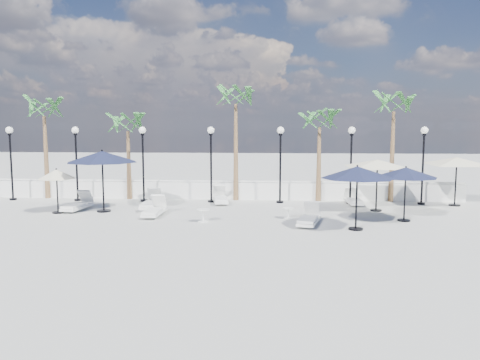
# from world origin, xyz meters

# --- Properties ---
(ground) EXTENTS (100.00, 100.00, 0.00)m
(ground) POSITION_xyz_m (0.00, 0.00, 0.00)
(ground) COLOR #A4A49F
(ground) RESTS_ON ground
(balustrade) EXTENTS (26.00, 0.30, 1.01)m
(balustrade) POSITION_xyz_m (0.00, 7.50, 0.47)
(balustrade) COLOR silver
(balustrade) RESTS_ON ground
(lamppost_0) EXTENTS (0.36, 0.36, 3.84)m
(lamppost_0) POSITION_xyz_m (-10.50, 6.50, 2.49)
(lamppost_0) COLOR black
(lamppost_0) RESTS_ON ground
(lamppost_1) EXTENTS (0.36, 0.36, 3.84)m
(lamppost_1) POSITION_xyz_m (-7.00, 6.50, 2.49)
(lamppost_1) COLOR black
(lamppost_1) RESTS_ON ground
(lamppost_2) EXTENTS (0.36, 0.36, 3.84)m
(lamppost_2) POSITION_xyz_m (-3.50, 6.50, 2.49)
(lamppost_2) COLOR black
(lamppost_2) RESTS_ON ground
(lamppost_3) EXTENTS (0.36, 0.36, 3.84)m
(lamppost_3) POSITION_xyz_m (0.00, 6.50, 2.49)
(lamppost_3) COLOR black
(lamppost_3) RESTS_ON ground
(lamppost_4) EXTENTS (0.36, 0.36, 3.84)m
(lamppost_4) POSITION_xyz_m (3.50, 6.50, 2.49)
(lamppost_4) COLOR black
(lamppost_4) RESTS_ON ground
(lamppost_5) EXTENTS (0.36, 0.36, 3.84)m
(lamppost_5) POSITION_xyz_m (7.00, 6.50, 2.49)
(lamppost_5) COLOR black
(lamppost_5) RESTS_ON ground
(lamppost_6) EXTENTS (0.36, 0.36, 3.84)m
(lamppost_6) POSITION_xyz_m (10.50, 6.50, 2.49)
(lamppost_6) COLOR black
(lamppost_6) RESTS_ON ground
(palm_0) EXTENTS (2.60, 2.60, 5.50)m
(palm_0) POSITION_xyz_m (-9.00, 7.30, 4.53)
(palm_0) COLOR brown
(palm_0) RESTS_ON ground
(palm_1) EXTENTS (2.60, 2.60, 4.70)m
(palm_1) POSITION_xyz_m (-4.50, 7.30, 3.75)
(palm_1) COLOR brown
(palm_1) RESTS_ON ground
(palm_2) EXTENTS (2.60, 2.60, 6.10)m
(palm_2) POSITION_xyz_m (1.20, 7.30, 5.12)
(palm_2) COLOR brown
(palm_2) RESTS_ON ground
(palm_3) EXTENTS (2.60, 2.60, 4.90)m
(palm_3) POSITION_xyz_m (5.50, 7.30, 3.95)
(palm_3) COLOR brown
(palm_3) RESTS_ON ground
(palm_4) EXTENTS (2.60, 2.60, 5.70)m
(palm_4) POSITION_xyz_m (9.20, 7.30, 4.73)
(palm_4) COLOR brown
(palm_4) RESTS_ON ground
(lounger_1) EXTENTS (0.86, 2.08, 0.76)m
(lounger_1) POSITION_xyz_m (-5.86, 3.76, 0.25)
(lounger_1) COLOR silver
(lounger_1) RESTS_ON ground
(lounger_2) EXTENTS (0.71, 2.01, 0.75)m
(lounger_2) POSITION_xyz_m (-1.99, 2.66, 0.25)
(lounger_2) COLOR silver
(lounger_2) RESTS_ON ground
(lounger_3) EXTENTS (0.74, 2.13, 0.79)m
(lounger_3) POSITION_xyz_m (-2.58, 4.39, 0.27)
(lounger_3) COLOR silver
(lounger_3) RESTS_ON ground
(lounger_4) EXTENTS (1.01, 2.11, 0.76)m
(lounger_4) POSITION_xyz_m (0.49, 6.18, 0.26)
(lounger_4) COLOR silver
(lounger_4) RESTS_ON ground
(lounger_5) EXTENTS (1.10, 2.11, 0.75)m
(lounger_5) POSITION_xyz_m (4.53, 1.26, 0.25)
(lounger_5) COLOR silver
(lounger_5) RESTS_ON ground
(lounger_6) EXTENTS (0.71, 1.91, 0.70)m
(lounger_6) POSITION_xyz_m (7.12, 6.22, 0.24)
(lounger_6) COLOR silver
(lounger_6) RESTS_ON ground
(side_table_1) EXTENTS (0.55, 0.55, 0.53)m
(side_table_1) POSITION_xyz_m (0.31, 1.50, 0.32)
(side_table_1) COLOR silver
(side_table_1) RESTS_ON ground
(side_table_2) EXTENTS (0.47, 0.47, 0.46)m
(side_table_2) POSITION_xyz_m (3.77, 2.44, 0.28)
(side_table_2) COLOR silver
(side_table_2) RESTS_ON ground
(parasol_navy_left) EXTENTS (3.20, 3.20, 2.82)m
(parasol_navy_left) POSITION_xyz_m (-4.54, 3.52, 2.49)
(parasol_navy_left) COLOR black
(parasol_navy_left) RESTS_ON ground
(parasol_navy_mid) EXTENTS (2.73, 2.73, 2.45)m
(parasol_navy_mid) POSITION_xyz_m (6.22, 0.50, 2.15)
(parasol_navy_mid) COLOR black
(parasol_navy_mid) RESTS_ON ground
(parasol_navy_right) EXTENTS (2.52, 2.52, 2.26)m
(parasol_navy_right) POSITION_xyz_m (8.49, 2.27, 1.99)
(parasol_navy_right) COLOR black
(parasol_navy_right) RESTS_ON ground
(parasol_cream_sq_a) EXTENTS (5.16, 5.16, 2.53)m
(parasol_cream_sq_a) POSITION_xyz_m (7.86, 4.54, 2.35)
(parasol_cream_sq_a) COLOR black
(parasol_cream_sq_a) RESTS_ON ground
(parasol_cream_sq_b) EXTENTS (5.08, 5.08, 2.55)m
(parasol_cream_sq_b) POSITION_xyz_m (12.00, 6.20, 2.35)
(parasol_cream_sq_b) COLOR black
(parasol_cream_sq_b) RESTS_ON ground
(parasol_cream_small) EXTENTS (1.64, 1.64, 2.01)m
(parasol_cream_small) POSITION_xyz_m (-6.46, 3.06, 1.72)
(parasol_cream_small) COLOR black
(parasol_cream_small) RESTS_ON ground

